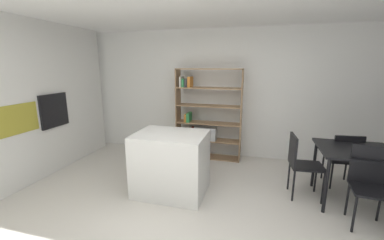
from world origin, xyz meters
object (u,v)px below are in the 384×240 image
(open_bookshelf, at_px, (203,120))
(dining_chair_island_side, at_px, (300,160))
(kitchen_island, at_px, (171,163))
(built_in_oven, at_px, (54,110))
(dining_chair_far, at_px, (344,156))
(dining_chair_near, at_px, (369,179))
(dining_table, at_px, (356,156))

(open_bookshelf, relative_size, dining_chair_island_side, 1.98)
(kitchen_island, height_order, dining_chair_island_side, dining_chair_island_side)
(built_in_oven, relative_size, open_bookshelf, 0.32)
(dining_chair_far, height_order, dining_chair_near, dining_chair_near)
(dining_table, xyz_separation_m, dining_chair_far, (0.01, 0.46, -0.18))
(built_in_oven, xyz_separation_m, dining_table, (4.79, 0.18, -0.42))
(open_bookshelf, height_order, dining_chair_far, open_bookshelf)
(dining_chair_far, distance_m, dining_chair_island_side, 0.84)
(kitchen_island, bearing_deg, dining_chair_island_side, 11.85)
(dining_chair_far, bearing_deg, dining_chair_near, 83.41)
(built_in_oven, xyz_separation_m, kitchen_island, (2.26, -0.22, -0.66))
(built_in_oven, bearing_deg, dining_chair_far, 7.49)
(kitchen_island, xyz_separation_m, open_bookshelf, (0.14, 1.56, 0.32))
(built_in_oven, height_order, dining_table, built_in_oven)
(built_in_oven, xyz_separation_m, dining_chair_near, (4.80, -0.28, -0.55))
(kitchen_island, bearing_deg, open_bookshelf, 85.04)
(dining_table, bearing_deg, built_in_oven, -177.89)
(dining_table, relative_size, dining_chair_far, 1.08)
(dining_chair_near, bearing_deg, built_in_oven, -177.71)
(dining_table, distance_m, dining_chair_island_side, 0.71)
(built_in_oven, bearing_deg, open_bookshelf, 29.25)
(dining_table, height_order, dining_chair_island_side, dining_chair_island_side)
(dining_chair_island_side, bearing_deg, kitchen_island, 97.42)
(kitchen_island, relative_size, dining_table, 1.09)
(dining_chair_near, xyz_separation_m, dining_chair_island_side, (-0.70, 0.45, -0.01))
(open_bookshelf, relative_size, dining_table, 1.94)
(open_bookshelf, bearing_deg, dining_table, -25.96)
(dining_chair_island_side, bearing_deg, dining_chair_far, -61.06)
(dining_chair_far, bearing_deg, kitchen_island, 11.96)
(built_in_oven, height_order, kitchen_island, built_in_oven)
(built_in_oven, relative_size, dining_table, 0.62)
(dining_table, bearing_deg, open_bookshelf, 154.04)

